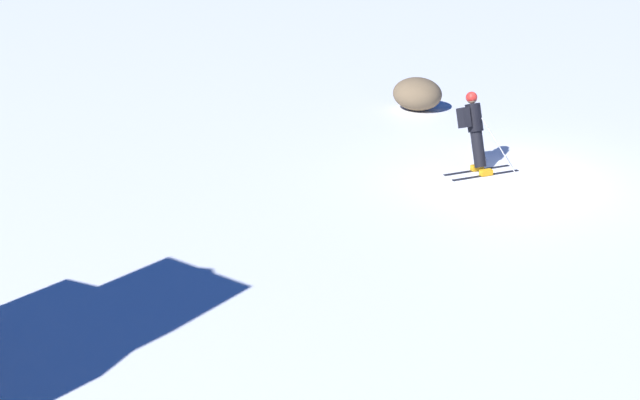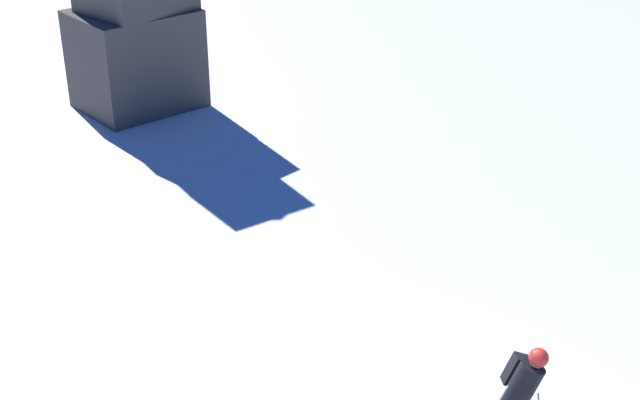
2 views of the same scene
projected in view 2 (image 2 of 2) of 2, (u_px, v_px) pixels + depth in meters
The scene contains 1 object.
skier at pixel (515, 396), 11.50m from camera, with size 1.57×1.65×1.75m.
Camera 2 is at (-6.95, -5.46, 8.44)m, focal length 50.00 mm.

